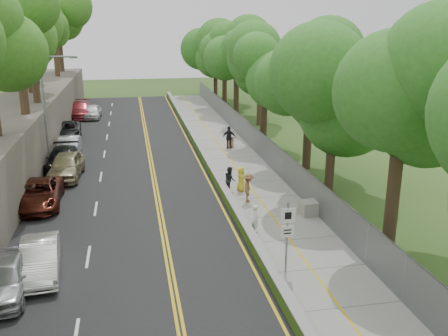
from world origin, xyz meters
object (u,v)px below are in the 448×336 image
at_px(concrete_block, 311,208).
at_px(car_0, 4,277).
at_px(streetlight, 48,106).
at_px(construction_barrel, 231,142).
at_px(signpost, 287,230).
at_px(painter_0, 241,179).
at_px(car_1, 40,259).
at_px(person_far, 229,137).
at_px(car_2, 39,194).

relative_size(concrete_block, car_0, 0.27).
xyz_separation_m(streetlight, construction_barrel, (13.46, 4.30, -4.15)).
height_order(signpost, car_0, signpost).
bearing_deg(painter_0, signpost, 168.07).
bearing_deg(streetlight, concrete_block, -36.95).
xyz_separation_m(concrete_block, painter_0, (-2.85, 4.53, 0.38)).
bearing_deg(construction_barrel, concrete_block, -85.18).
xyz_separation_m(construction_barrel, concrete_block, (1.30, -15.41, -0.06)).
bearing_deg(concrete_block, signpost, -118.80).
bearing_deg(streetlight, painter_0, -28.91).
relative_size(car_1, painter_0, 2.79).
bearing_deg(signpost, construction_barrel, 84.77).
xyz_separation_m(signpost, car_0, (-11.12, 0.32, -1.19)).
bearing_deg(concrete_block, streetlight, 143.05).
distance_m(concrete_block, person_far, 15.06).
bearing_deg(car_0, construction_barrel, 55.03).
bearing_deg(concrete_block, painter_0, 122.19).
xyz_separation_m(signpost, car_2, (-11.38, 10.09, -1.21)).
height_order(concrete_block, car_1, car_1).
relative_size(car_0, car_2, 0.83).
xyz_separation_m(construction_barrel, car_0, (-13.07, -20.99, 0.28)).
relative_size(construction_barrel, car_0, 0.21).
relative_size(car_0, car_1, 1.01).
distance_m(streetlight, painter_0, 14.14).
xyz_separation_m(signpost, painter_0, (0.40, 10.44, -1.15)).
bearing_deg(construction_barrel, car_1, -121.53).
height_order(concrete_block, car_0, car_0).
bearing_deg(concrete_block, car_2, 164.06).
relative_size(car_0, painter_0, 2.82).
xyz_separation_m(construction_barrel, painter_0, (-1.55, -10.88, 0.32)).
bearing_deg(painter_0, streetlight, 51.36).
relative_size(signpost, car_1, 0.73).
height_order(construction_barrel, person_far, person_far).
height_order(signpost, construction_barrel, signpost).
xyz_separation_m(streetlight, person_far, (13.26, 3.87, -3.67)).
bearing_deg(person_far, car_0, 73.54).
xyz_separation_m(concrete_block, car_1, (-13.30, -4.15, 0.31)).
height_order(construction_barrel, car_1, car_1).
height_order(painter_0, person_far, person_far).
distance_m(construction_barrel, person_far, 0.68).
relative_size(streetlight, painter_0, 5.25).
distance_m(streetlight, concrete_block, 18.95).
xyz_separation_m(signpost, construction_barrel, (1.95, 21.32, -1.47)).
relative_size(streetlight, concrete_block, 6.98).
xyz_separation_m(signpost, car_1, (-10.05, 1.76, -1.22)).
relative_size(car_1, person_far, 2.30).
height_order(signpost, painter_0, signpost).
bearing_deg(car_1, person_far, 52.33).
distance_m(signpost, car_1, 10.28).
distance_m(car_1, car_2, 8.44).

